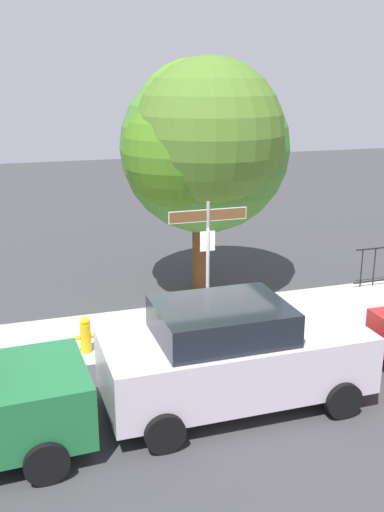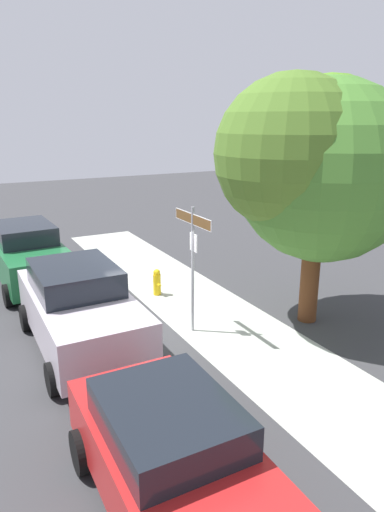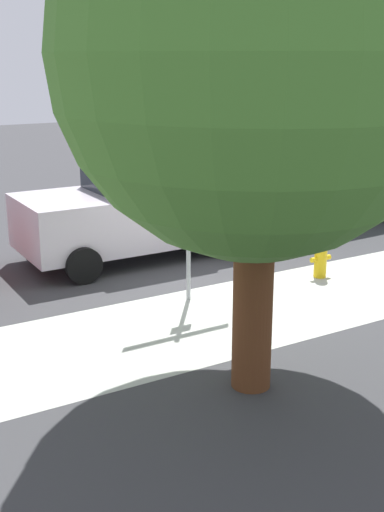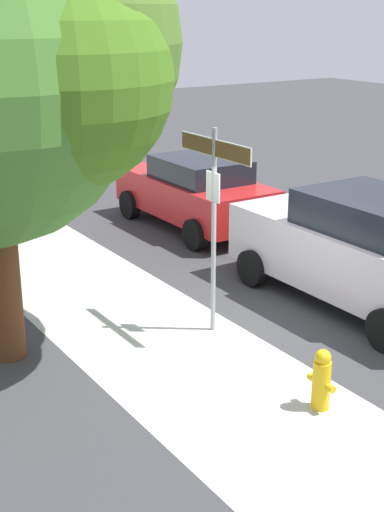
{
  "view_description": "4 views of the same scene",
  "coord_description": "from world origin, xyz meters",
  "views": [
    {
      "loc": [
        -3.47,
        -10.63,
        5.45
      ],
      "look_at": [
        0.34,
        1.24,
        1.66
      ],
      "focal_mm": 41.41,
      "sensor_mm": 36.0,
      "label": 1
    },
    {
      "loc": [
        9.31,
        -4.36,
        4.92
      ],
      "look_at": [
        -0.59,
        0.92,
        1.55
      ],
      "focal_mm": 32.02,
      "sensor_mm": 36.0,
      "label": 2
    },
    {
      "loc": [
        5.43,
        8.97,
        3.71
      ],
      "look_at": [
        0.77,
        1.12,
        0.97
      ],
      "focal_mm": 46.32,
      "sensor_mm": 36.0,
      "label": 3
    },
    {
      "loc": [
        -7.77,
        6.11,
        4.6
      ],
      "look_at": [
        -0.2,
        1.18,
        1.49
      ],
      "focal_mm": 50.8,
      "sensor_mm": 36.0,
      "label": 4
    }
  ],
  "objects": [
    {
      "name": "street_sign",
      "position": [
        0.41,
        0.4,
        2.18
      ],
      "size": [
        1.67,
        0.07,
        3.04
      ],
      "color": "#9EA0A5",
      "rests_on": "ground_plane"
    },
    {
      "name": "shade_tree",
      "position": [
        1.17,
        3.07,
        3.97
      ],
      "size": [
        4.32,
        4.71,
        5.94
      ],
      "color": "#573119",
      "rests_on": "ground_plane"
    },
    {
      "name": "ground_plane",
      "position": [
        0.0,
        0.0,
        0.0
      ],
      "size": [
        60.0,
        60.0,
        0.0
      ],
      "primitive_type": "plane",
      "color": "#38383A"
    },
    {
      "name": "car_silver",
      "position": [
        -0.03,
        -2.19,
        0.94
      ],
      "size": [
        4.52,
        2.15,
        1.87
      ],
      "rotation": [
        0.0,
        0.0,
        0.0
      ],
      "color": "#C2B7C3",
      "rests_on": "ground_plane"
    },
    {
      "name": "sidewalk_strip",
      "position": [
        2.0,
        1.3,
        0.0
      ],
      "size": [
        24.0,
        2.6,
        0.0
      ],
      "primitive_type": "cube",
      "color": "#ABAEA4",
      "rests_on": "ground_plane"
    },
    {
      "name": "fire_hydrant",
      "position": [
        -2.16,
        0.6,
        0.38
      ],
      "size": [
        0.42,
        0.22,
        0.78
      ],
      "color": "yellow",
      "rests_on": "ground_plane"
    }
  ]
}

